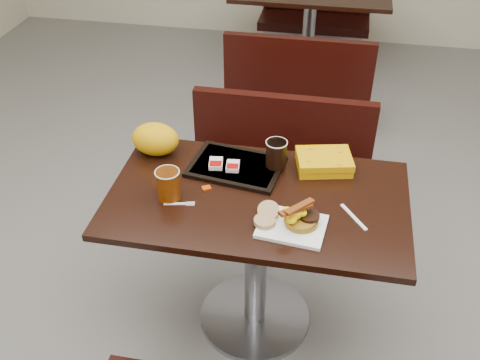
% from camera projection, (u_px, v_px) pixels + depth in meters
% --- Properties ---
extents(floor, '(6.00, 7.00, 0.01)m').
position_uv_depth(floor, '(255.00, 318.00, 2.69)').
color(floor, slate).
rests_on(floor, ground).
extents(table_near, '(1.20, 0.70, 0.75)m').
position_uv_depth(table_near, '(256.00, 263.00, 2.46)').
color(table_near, black).
rests_on(table_near, floor).
extents(bench_near_n, '(1.00, 0.46, 0.72)m').
position_uv_depth(bench_near_n, '(277.00, 174.00, 3.02)').
color(bench_near_n, black).
rests_on(bench_near_n, floor).
extents(table_far, '(1.20, 0.70, 0.75)m').
position_uv_depth(table_far, '(308.00, 36.00, 4.51)').
color(table_far, black).
rests_on(table_far, floor).
extents(bench_far_s, '(1.00, 0.46, 0.72)m').
position_uv_depth(bench_far_s, '(299.00, 76.00, 3.96)').
color(bench_far_s, black).
rests_on(bench_far_s, floor).
extents(bench_far_n, '(1.00, 0.46, 0.72)m').
position_uv_depth(bench_far_n, '(315.00, 8.00, 5.07)').
color(bench_far_n, black).
rests_on(bench_far_n, floor).
extents(platter, '(0.27, 0.22, 0.01)m').
position_uv_depth(platter, '(292.00, 226.00, 2.08)').
color(platter, white).
rests_on(platter, table_near).
extents(pancake_stack, '(0.15, 0.15, 0.03)m').
position_uv_depth(pancake_stack, '(302.00, 220.00, 2.08)').
color(pancake_stack, '#AA791C').
rests_on(pancake_stack, platter).
extents(sausage_patty, '(0.08, 0.08, 0.01)m').
position_uv_depth(sausage_patty, '(309.00, 216.00, 2.07)').
color(sausage_patty, black).
rests_on(sausage_patty, pancake_stack).
extents(scrambled_eggs, '(0.09, 0.08, 0.05)m').
position_uv_depth(scrambled_eggs, '(295.00, 214.00, 2.05)').
color(scrambled_eggs, '#FBE005').
rests_on(scrambled_eggs, pancake_stack).
extents(bacon_strips, '(0.15, 0.15, 0.01)m').
position_uv_depth(bacon_strips, '(296.00, 209.00, 2.03)').
color(bacon_strips, '#461105').
rests_on(bacon_strips, scrambled_eggs).
extents(muffin_bottom, '(0.09, 0.09, 0.02)m').
position_uv_depth(muffin_bottom, '(265.00, 221.00, 2.08)').
color(muffin_bottom, tan).
rests_on(muffin_bottom, platter).
extents(muffin_top, '(0.09, 0.09, 0.05)m').
position_uv_depth(muffin_top, '(268.00, 211.00, 2.11)').
color(muffin_top, tan).
rests_on(muffin_top, platter).
extents(coffee_cup_near, '(0.11, 0.11, 0.13)m').
position_uv_depth(coffee_cup_near, '(168.00, 185.00, 2.19)').
color(coffee_cup_near, '#944105').
rests_on(coffee_cup_near, table_near).
extents(fork, '(0.12, 0.05, 0.00)m').
position_uv_depth(fork, '(175.00, 204.00, 2.19)').
color(fork, white).
rests_on(fork, table_near).
extents(knife, '(0.11, 0.14, 0.00)m').
position_uv_depth(knife, '(354.00, 217.00, 2.13)').
color(knife, white).
rests_on(knife, table_near).
extents(condiment_syrup, '(0.04, 0.04, 0.01)m').
position_uv_depth(condiment_syrup, '(206.00, 188.00, 2.27)').
color(condiment_syrup, '#B73A07').
rests_on(condiment_syrup, table_near).
extents(condiment_ketchup, '(0.05, 0.04, 0.01)m').
position_uv_depth(condiment_ketchup, '(239.00, 176.00, 2.34)').
color(condiment_ketchup, '#8C0504').
rests_on(condiment_ketchup, table_near).
extents(tray, '(0.42, 0.33, 0.02)m').
position_uv_depth(tray, '(236.00, 166.00, 2.39)').
color(tray, black).
rests_on(tray, table_near).
extents(hashbrown_sleeve_left, '(0.07, 0.09, 0.02)m').
position_uv_depth(hashbrown_sleeve_left, '(216.00, 163.00, 2.37)').
color(hashbrown_sleeve_left, silver).
rests_on(hashbrown_sleeve_left, tray).
extents(hashbrown_sleeve_right, '(0.06, 0.08, 0.02)m').
position_uv_depth(hashbrown_sleeve_right, '(233.00, 166.00, 2.36)').
color(hashbrown_sleeve_right, silver).
rests_on(hashbrown_sleeve_right, tray).
extents(coffee_cup_far, '(0.11, 0.11, 0.12)m').
position_uv_depth(coffee_cup_far, '(276.00, 154.00, 2.34)').
color(coffee_cup_far, black).
rests_on(coffee_cup_far, tray).
extents(clamshell, '(0.26, 0.22, 0.06)m').
position_uv_depth(clamshell, '(324.00, 162.00, 2.37)').
color(clamshell, '#CF9003').
rests_on(clamshell, table_near).
extents(paper_bag, '(0.23, 0.19, 0.14)m').
position_uv_depth(paper_bag, '(155.00, 139.00, 2.44)').
color(paper_bag, orange).
rests_on(paper_bag, table_near).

